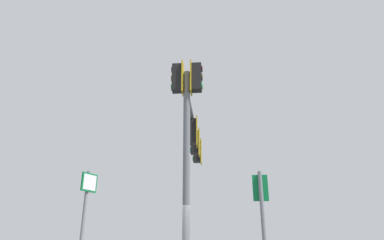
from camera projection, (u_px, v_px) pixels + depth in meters
The scene contains 3 objects.
signal_mast_assembly at pixel (191, 135), 11.39m from camera, with size 3.14×5.62×6.85m.
route_sign_primary at pixel (83, 230), 6.29m from camera, with size 0.31×0.25×2.81m.
route_sign_secondary at pixel (264, 236), 5.52m from camera, with size 0.25×0.14×2.63m.
Camera 1 is at (2.40, 7.84, 1.33)m, focal length 32.05 mm.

